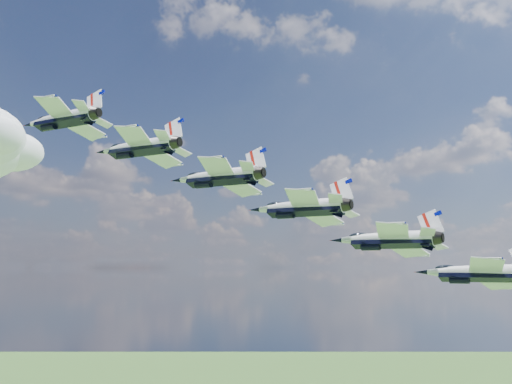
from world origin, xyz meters
TOP-DOWN VIEW (x-y plane):
  - jet_0 at (-24.04, 22.17)m, footprint 14.23×16.38m
  - jet_1 at (-17.11, 15.34)m, footprint 14.23×16.38m
  - jet_2 at (-10.18, 8.51)m, footprint 14.23×16.38m
  - jet_3 at (-3.25, 1.69)m, footprint 14.23×16.38m
  - jet_4 at (3.69, -5.14)m, footprint 14.23×16.38m
  - jet_5 at (10.62, -11.97)m, footprint 14.23×16.38m

SIDE VIEW (x-z plane):
  - jet_5 at x=10.62m, z-range 126.11..133.34m
  - jet_4 at x=3.69m, z-range 129.84..137.07m
  - jet_3 at x=-3.25m, z-range 133.57..140.80m
  - jet_2 at x=-10.18m, z-range 137.30..144.52m
  - jet_1 at x=-17.11m, z-range 141.02..148.25m
  - jet_0 at x=-24.04m, z-range 144.75..151.98m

